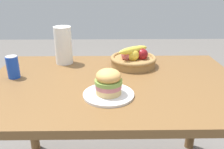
{
  "coord_description": "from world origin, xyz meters",
  "views": [
    {
      "loc": [
        -0.03,
        -1.18,
        1.27
      ],
      "look_at": [
        -0.01,
        -0.05,
        0.81
      ],
      "focal_mm": 37.9,
      "sensor_mm": 36.0,
      "label": 1
    }
  ],
  "objects_px": {
    "fruit_basket": "(133,59)",
    "paper_towel_roll": "(63,45)",
    "sandwich": "(109,82)",
    "soda_can": "(13,67)",
    "plate": "(109,94)"
  },
  "relations": [
    {
      "from": "plate",
      "to": "soda_can",
      "type": "height_order",
      "value": "soda_can"
    },
    {
      "from": "plate",
      "to": "sandwich",
      "type": "height_order",
      "value": "sandwich"
    },
    {
      "from": "fruit_basket",
      "to": "paper_towel_roll",
      "type": "xyz_separation_m",
      "value": [
        -0.45,
        0.06,
        0.07
      ]
    },
    {
      "from": "plate",
      "to": "fruit_basket",
      "type": "bearing_deg",
      "value": 69.01
    },
    {
      "from": "soda_can",
      "to": "fruit_basket",
      "type": "xyz_separation_m",
      "value": [
        0.69,
        0.18,
        -0.02
      ]
    },
    {
      "from": "soda_can",
      "to": "sandwich",
      "type": "bearing_deg",
      "value": -23.37
    },
    {
      "from": "plate",
      "to": "soda_can",
      "type": "xyz_separation_m",
      "value": [
        -0.53,
        0.23,
        0.06
      ]
    },
    {
      "from": "fruit_basket",
      "to": "paper_towel_roll",
      "type": "bearing_deg",
      "value": 172.31
    },
    {
      "from": "soda_can",
      "to": "paper_towel_roll",
      "type": "xyz_separation_m",
      "value": [
        0.24,
        0.24,
        0.06
      ]
    },
    {
      "from": "sandwich",
      "to": "soda_can",
      "type": "distance_m",
      "value": 0.58
    },
    {
      "from": "plate",
      "to": "sandwich",
      "type": "relative_size",
      "value": 1.87
    },
    {
      "from": "soda_can",
      "to": "fruit_basket",
      "type": "distance_m",
      "value": 0.71
    },
    {
      "from": "sandwich",
      "to": "fruit_basket",
      "type": "distance_m",
      "value": 0.44
    },
    {
      "from": "plate",
      "to": "soda_can",
      "type": "relative_size",
      "value": 1.94
    },
    {
      "from": "sandwich",
      "to": "soda_can",
      "type": "height_order",
      "value": "sandwich"
    }
  ]
}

